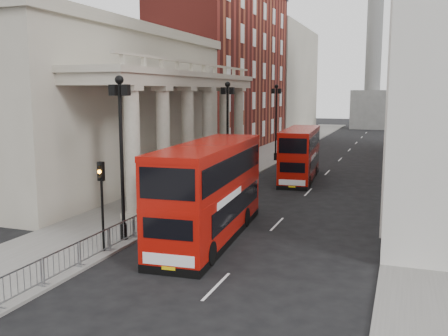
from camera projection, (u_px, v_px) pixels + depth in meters
The scene contains 18 objects.
ground at pixel (88, 268), 21.79m from camera, with size 260.00×260.00×0.00m, color black.
sidewalk_west at pixel (238, 167), 50.68m from camera, with size 6.00×140.00×0.12m, color slate.
sidewalk_east at pixel (411, 176), 45.14m from camera, with size 3.00×140.00×0.12m, color slate.
kerb at pixel (266, 169), 49.68m from camera, with size 0.20×140.00×0.14m, color slate.
portico_building at pixel (107, 112), 41.14m from camera, with size 9.00×28.00×12.00m, color gray.
brick_building at pixel (228, 67), 68.28m from camera, with size 9.00×32.00×22.00m, color maroon.
west_building_far at pixel (282, 80), 98.18m from camera, with size 9.00×30.00×20.00m, color gray.
monument_column at pixel (374, 51), 102.89m from camera, with size 8.00×8.00×54.20m.
lamp_post_south at pixel (121, 147), 24.96m from camera, with size 1.05×0.44×8.32m.
lamp_post_mid at pixel (228, 126), 39.84m from camera, with size 1.05×0.44×8.32m.
lamp_post_north at pixel (276, 117), 54.72m from camera, with size 1.05×0.44×8.32m.
traffic_light at pixel (101, 190), 23.33m from camera, with size 0.28×0.33×4.30m.
crowd_barriers at pixel (109, 239), 23.87m from camera, with size 0.50×18.75×1.10m.
bus_near at pixel (210, 189), 25.92m from camera, with size 3.60×11.77×5.01m.
bus_far at pixel (300, 153), 43.50m from camera, with size 3.33×10.54×4.48m.
pedestrian_a at pixel (176, 180), 37.82m from camera, with size 0.62×0.41×1.71m, color black.
pedestrian_b at pixel (166, 175), 40.17m from camera, with size 0.85×0.66×1.76m, color black.
pedestrian_c at pixel (208, 171), 42.01m from camera, with size 0.89×0.58×1.82m, color black.
Camera 1 is at (12.68, -17.61, 7.63)m, focal length 40.00 mm.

